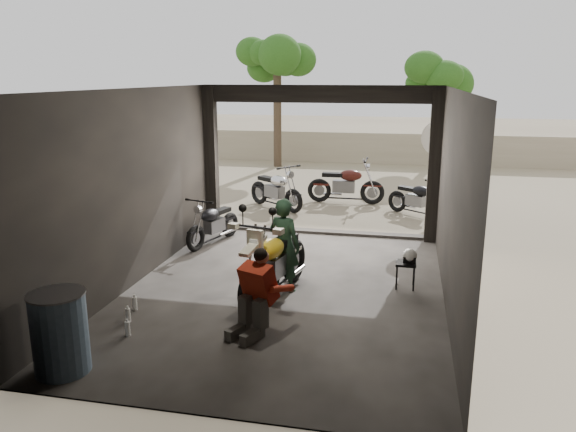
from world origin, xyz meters
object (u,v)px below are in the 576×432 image
at_px(helmet, 410,256).
at_px(sign_post, 439,155).
at_px(main_bike, 274,257).
at_px(outside_bike_c, 417,196).
at_px(stool, 406,266).
at_px(mechanic, 253,295).
at_px(oil_drum, 60,334).
at_px(outside_bike_b, 346,181).
at_px(left_bike, 213,220).
at_px(rider, 284,245).
at_px(outside_bike_a, 276,186).

xyz_separation_m(helmet, sign_post, (0.57, 4.10, 1.09)).
height_order(main_bike, outside_bike_c, main_bike).
bearing_deg(stool, main_bike, -158.52).
bearing_deg(mechanic, oil_drum, -120.99).
relative_size(outside_bike_b, stool, 4.00).
bearing_deg(stool, helmet, 8.45).
bearing_deg(mechanic, stool, 69.99).
height_order(left_bike, mechanic, mechanic).
bearing_deg(rider, main_bike, 92.83).
distance_m(rider, mechanic, 1.65).
xyz_separation_m(left_bike, sign_post, (4.52, 2.37, 1.15)).
bearing_deg(outside_bike_a, left_bike, -152.62).
bearing_deg(oil_drum, stool, 42.41).
bearing_deg(helmet, rider, -146.58).
height_order(outside_bike_b, rider, rider).
xyz_separation_m(rider, stool, (1.91, 0.50, -0.39)).
relative_size(outside_bike_c, oil_drum, 1.54).
xyz_separation_m(left_bike, stool, (3.90, -1.74, -0.13)).
relative_size(outside_bike_c, rider, 0.99).
height_order(outside_bike_c, helmet, outside_bike_c).
bearing_deg(left_bike, outside_bike_b, 79.38).
height_order(main_bike, left_bike, main_bike).
relative_size(outside_bike_a, helmet, 6.97).
relative_size(left_bike, stool, 3.30).
distance_m(rider, sign_post, 5.33).
xyz_separation_m(left_bike, outside_bike_a, (0.53, 3.37, 0.08)).
height_order(left_bike, stool, left_bike).
relative_size(left_bike, outside_bike_a, 0.86).
distance_m(stool, oil_drum, 5.28).
xyz_separation_m(left_bike, outside_bike_b, (2.25, 4.35, 0.11)).
bearing_deg(outside_bike_b, sign_post, -131.05).
bearing_deg(outside_bike_a, outside_bike_c, -54.88).
relative_size(rider, stool, 3.38).
bearing_deg(mechanic, outside_bike_a, 123.51).
distance_m(left_bike, rider, 3.01).
bearing_deg(oil_drum, mechanic, 36.38).
relative_size(left_bike, helmet, 6.01).
bearing_deg(sign_post, outside_bike_b, 125.00).
bearing_deg(mechanic, outside_bike_b, 110.39).
xyz_separation_m(outside_bike_c, rider, (-2.14, -5.53, 0.26)).
xyz_separation_m(rider, oil_drum, (-1.99, -3.06, -0.28)).
xyz_separation_m(main_bike, stool, (2.00, 0.79, -0.28)).
xyz_separation_m(stool, oil_drum, (-3.90, -3.56, 0.11)).
relative_size(outside_bike_b, oil_drum, 1.85).
bearing_deg(mechanic, main_bike, 113.86).
bearing_deg(main_bike, left_bike, 139.42).
height_order(helmet, sign_post, sign_post).
distance_m(outside_bike_b, helmet, 6.32).
relative_size(main_bike, oil_drum, 2.01).
height_order(main_bike, outside_bike_a, main_bike).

